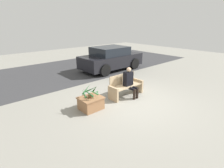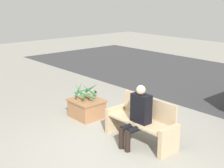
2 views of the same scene
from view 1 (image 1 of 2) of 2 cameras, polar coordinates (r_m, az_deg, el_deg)
name	(u,v)px [view 1 (image 1 of 2)]	position (r m, az deg, el deg)	size (l,w,h in m)	color
ground_plane	(135,102)	(6.83, 7.45, -5.79)	(30.00, 30.00, 0.00)	gray
road_surface	(62,71)	(11.46, -15.99, 4.11)	(20.00, 6.00, 0.01)	#38383A
bench	(125,86)	(7.25, 4.39, -0.65)	(1.56, 0.53, 0.89)	tan
person_seated	(130,81)	(7.08, 5.79, 0.96)	(0.39, 0.60, 1.21)	black
planter_box	(91,103)	(6.20, -6.93, -6.06)	(0.78, 0.68, 0.45)	#936642
potted_plant	(91,92)	(6.03, -7.02, -2.65)	(0.64, 0.65, 0.46)	brown
parked_car	(111,58)	(11.21, -0.36, 8.35)	(4.02, 1.98, 1.47)	black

